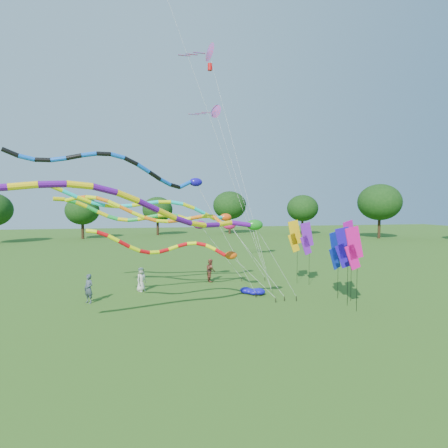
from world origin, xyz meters
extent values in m
plane|color=#2A5C18|center=(0.00, 0.00, 0.00)|extent=(160.00, 160.00, 0.00)
cylinder|color=#382314|center=(38.66, 42.73, 1.42)|extent=(0.50, 0.50, 2.83)
ellipsoid|color=#10330E|center=(38.66, 42.73, 5.12)|extent=(5.98, 5.98, 5.09)
cylinder|color=#382314|center=(25.32, 49.40, 1.35)|extent=(0.50, 0.50, 2.71)
ellipsoid|color=#10330E|center=(25.32, 49.40, 4.89)|extent=(5.71, 5.71, 4.86)
cylinder|color=#382314|center=(11.24, 52.26, 1.24)|extent=(0.50, 0.50, 2.49)
ellipsoid|color=#10330E|center=(11.24, 52.26, 4.49)|extent=(5.25, 5.25, 4.46)
cylinder|color=#382314|center=(-2.87, 57.35, 1.80)|extent=(0.50, 0.50, 3.59)
ellipsoid|color=#10330E|center=(-2.87, 57.35, 6.48)|extent=(7.58, 7.58, 6.44)
cylinder|color=#382314|center=(-16.14, 50.07, 1.29)|extent=(0.50, 0.50, 2.58)
ellipsoid|color=#10330E|center=(-16.14, 50.07, 4.65)|extent=(5.44, 5.44, 4.62)
cylinder|color=black|center=(2.03, 1.91, 0.15)|extent=(0.05, 0.05, 0.30)
cylinder|color=silver|center=(0.60, 1.91, 1.66)|extent=(0.02, 0.02, 3.98)
ellipsoid|color=#EC530C|center=(-0.83, 1.91, 3.04)|extent=(0.77, 0.50, 0.50)
cylinder|color=red|center=(-1.46, 2.01, 3.21)|extent=(0.22, 0.22, 0.68)
cylinder|color=#E5F80C|center=(-2.02, 2.19, 3.51)|extent=(0.22, 0.22, 0.64)
cylinder|color=red|center=(-2.57, 2.33, 3.70)|extent=(0.22, 0.22, 0.58)
cylinder|color=#E5F80C|center=(-3.13, 2.42, 3.75)|extent=(0.22, 0.22, 0.56)
cylinder|color=red|center=(-3.68, 2.45, 3.67)|extent=(0.22, 0.22, 0.57)
cylinder|color=#E5F80C|center=(-4.24, 2.41, 3.52)|extent=(0.22, 0.22, 0.59)
cylinder|color=red|center=(-4.79, 2.30, 3.37)|extent=(0.22, 0.22, 0.58)
cylinder|color=#E5F80C|center=(-5.35, 2.14, 3.31)|extent=(0.22, 0.22, 0.58)
cylinder|color=red|center=(-5.90, 1.96, 3.39)|extent=(0.22, 0.22, 0.61)
cylinder|color=#E5F80C|center=(-6.46, 1.76, 3.60)|extent=(0.22, 0.22, 0.65)
cylinder|color=red|center=(-7.01, 1.59, 3.91)|extent=(0.22, 0.22, 0.67)
cylinder|color=#E5F80C|center=(-7.57, 1.46, 4.23)|extent=(0.22, 0.22, 0.65)
cylinder|color=red|center=(-8.12, 1.38, 4.50)|extent=(0.22, 0.22, 0.60)
cylinder|color=#E5F80C|center=(-8.68, 1.37, 4.65)|extent=(0.22, 0.22, 0.56)
cylinder|color=black|center=(2.69, 2.14, 0.15)|extent=(0.05, 0.05, 0.30)
cylinder|color=silver|center=(1.02, 2.62, 2.53)|extent=(0.02, 0.02, 5.69)
ellipsoid|color=#EC1A6E|center=(-0.65, 3.10, 4.78)|extent=(0.84, 0.54, 0.54)
cylinder|color=orange|center=(-1.26, 3.55, 5.06)|extent=(0.24, 0.24, 1.05)
cylinder|color=#DBE50B|center=(-1.88, 4.01, 5.32)|extent=(0.24, 0.24, 0.72)
cylinder|color=orange|center=(-2.57, 4.20, 5.25)|extent=(0.24, 0.24, 0.73)
cylinder|color=#DBE50B|center=(-3.29, 4.33, 5.12)|extent=(0.24, 0.24, 0.74)
cylinder|color=orange|center=(-4.02, 4.40, 5.02)|extent=(0.24, 0.24, 0.74)
cylinder|color=#DBE50B|center=(-4.76, 4.43, 5.02)|extent=(0.24, 0.24, 0.75)
cylinder|color=orange|center=(-5.50, 4.44, 5.15)|extent=(0.24, 0.24, 0.78)
cylinder|color=#DBE50B|center=(-6.25, 4.46, 5.42)|extent=(0.24, 0.24, 0.81)
cylinder|color=orange|center=(-6.98, 4.51, 5.77)|extent=(0.24, 0.24, 0.82)
cylinder|color=#DBE50B|center=(-7.71, 4.61, 6.12)|extent=(0.24, 0.24, 0.80)
cylinder|color=orange|center=(-8.41, 4.76, 6.39)|extent=(0.24, 0.24, 0.75)
cylinder|color=#DBE50B|center=(-9.09, 4.99, 6.53)|extent=(0.24, 0.24, 0.73)
cylinder|color=orange|center=(-9.76, 5.28, 6.52)|extent=(0.24, 0.24, 0.73)
cylinder|color=#DBE50B|center=(-10.41, 5.61, 6.41)|extent=(0.24, 0.24, 0.76)
cylinder|color=black|center=(3.43, 2.00, 0.15)|extent=(0.05, 0.05, 0.30)
cylinder|color=silver|center=(1.83, 1.27, 2.61)|extent=(0.02, 0.02, 5.84)
ellipsoid|color=#178319|center=(0.22, 0.55, 4.93)|extent=(0.96, 0.61, 0.61)
cylinder|color=#5D0D90|center=(-0.64, 0.41, 5.01)|extent=(0.28, 0.28, 1.10)
cylinder|color=yellow|center=(-1.61, 0.15, 5.04)|extent=(0.28, 0.28, 1.00)
cylinder|color=#5D0D90|center=(-2.45, -0.40, 5.01)|extent=(0.28, 0.28, 1.00)
cylinder|color=yellow|center=(-3.27, -0.98, 5.08)|extent=(0.28, 0.28, 1.02)
cylinder|color=#5D0D90|center=(-4.09, -1.56, 5.30)|extent=(0.28, 0.28, 1.05)
cylinder|color=yellow|center=(-4.92, -2.12, 5.63)|extent=(0.28, 0.28, 1.07)
cylinder|color=#5D0D90|center=(-5.76, -2.65, 6.03)|extent=(0.28, 0.28, 1.08)
cylinder|color=yellow|center=(-6.63, -3.12, 6.42)|extent=(0.28, 0.28, 1.05)
cylinder|color=#5D0D90|center=(-7.53, -3.53, 6.70)|extent=(0.28, 0.28, 1.01)
cylinder|color=yellow|center=(-8.45, -3.88, 6.85)|extent=(0.28, 0.28, 0.99)
cylinder|color=#5D0D90|center=(-9.40, -4.18, 6.87)|extent=(0.28, 0.28, 1.00)
cylinder|color=yellow|center=(-10.37, -4.43, 6.78)|extent=(0.28, 0.28, 1.01)
cylinder|color=black|center=(1.20, 3.39, 0.15)|extent=(0.05, 0.05, 0.30)
cylinder|color=silver|center=(-0.87, 2.67, 3.83)|extent=(0.02, 0.02, 8.35)
ellipsoid|color=#150BA3|center=(-2.94, 1.96, 7.38)|extent=(0.77, 0.49, 0.49)
cylinder|color=blue|center=(-3.59, 1.75, 7.22)|extent=(0.22, 0.22, 0.74)
cylinder|color=black|center=(-4.20, 1.46, 7.12)|extent=(0.22, 0.22, 0.71)
cylinder|color=blue|center=(-4.76, 1.07, 7.32)|extent=(0.22, 0.22, 0.74)
cylinder|color=black|center=(-5.34, 0.71, 7.63)|extent=(0.22, 0.22, 0.77)
cylinder|color=blue|center=(-5.94, 0.39, 7.99)|extent=(0.22, 0.22, 0.76)
cylinder|color=black|center=(-6.55, 0.13, 8.31)|extent=(0.22, 0.22, 0.72)
cylinder|color=blue|center=(-7.19, -0.06, 8.52)|extent=(0.22, 0.22, 0.68)
cylinder|color=black|center=(-7.85, -0.19, 8.59)|extent=(0.22, 0.22, 0.68)
cylinder|color=blue|center=(-8.53, -0.27, 8.53)|extent=(0.22, 0.22, 0.70)
cylinder|color=black|center=(-9.22, -0.32, 8.39)|extent=(0.22, 0.22, 0.71)
cylinder|color=blue|center=(-9.91, -0.35, 8.26)|extent=(0.22, 0.22, 0.70)
cylinder|color=black|center=(-10.60, -0.40, 8.20)|extent=(0.22, 0.22, 0.69)
cylinder|color=blue|center=(-11.28, -0.48, 8.27)|extent=(0.22, 0.22, 0.69)
cylinder|color=black|center=(-11.93, -0.62, 8.48)|extent=(0.22, 0.22, 0.72)
cylinder|color=black|center=(3.53, 8.40, 0.15)|extent=(0.05, 0.05, 0.30)
cylinder|color=silver|center=(1.81, 7.88, 2.71)|extent=(0.02, 0.02, 6.04)
ellipsoid|color=#F04B0E|center=(0.09, 7.37, 5.13)|extent=(0.87, 0.56, 0.56)
cylinder|color=#0DDDE1|center=(-0.59, 6.96, 5.09)|extent=(0.25, 0.25, 0.92)
cylinder|color=#E5ED0C|center=(-1.31, 6.48, 5.25)|extent=(0.25, 0.25, 0.92)
cylinder|color=#0DDDE1|center=(-2.08, 6.17, 5.64)|extent=(0.25, 0.25, 0.91)
cylinder|color=#E5ED0C|center=(-2.88, 5.92, 5.97)|extent=(0.25, 0.25, 0.88)
cylinder|color=#0DDDE1|center=(-3.69, 5.74, 6.19)|extent=(0.25, 0.25, 0.85)
cylinder|color=#E5ED0C|center=(-4.52, 5.62, 6.25)|extent=(0.25, 0.25, 0.84)
cylinder|color=#0DDDE1|center=(-5.36, 5.54, 6.20)|extent=(0.25, 0.25, 0.86)
cylinder|color=#E5ED0C|center=(-6.21, 5.49, 6.08)|extent=(0.25, 0.25, 0.86)
cylinder|color=#0DDDE1|center=(-7.06, 5.43, 5.99)|extent=(0.25, 0.25, 0.85)
cylinder|color=#E5ED0C|center=(-7.90, 5.35, 5.98)|extent=(0.25, 0.25, 0.84)
cylinder|color=#0DDDE1|center=(-8.73, 5.23, 6.12)|extent=(0.25, 0.25, 0.86)
cylinder|color=#E5ED0C|center=(-9.54, 5.05, 6.38)|extent=(0.25, 0.25, 0.89)
cylinder|color=#0DDDE1|center=(-10.33, 4.80, 6.73)|extent=(0.25, 0.25, 0.91)
cylinder|color=#E5ED0C|center=(-11.11, 4.49, 7.09)|extent=(0.25, 0.25, 0.90)
cylinder|color=black|center=(1.66, 8.54, 0.15)|extent=(0.05, 0.05, 0.30)
cylinder|color=silver|center=(-0.04, 8.42, 2.42)|extent=(0.02, 0.02, 5.46)
ellipsoid|color=#800B81|center=(-1.73, 8.29, 4.55)|extent=(1.00, 0.64, 0.64)
cylinder|color=green|center=(-2.41, 7.97, 4.77)|extent=(0.29, 0.29, 0.99)
cylinder|color=yellow|center=(-3.09, 7.68, 5.11)|extent=(0.29, 0.29, 0.74)
cylinder|color=green|center=(-3.79, 7.72, 5.28)|extent=(0.29, 0.29, 0.72)
cylinder|color=yellow|center=(-4.50, 7.82, 5.30)|extent=(0.29, 0.29, 0.72)
cylinder|color=green|center=(-5.22, 7.95, 5.20)|extent=(0.29, 0.29, 0.74)
cylinder|color=yellow|center=(-5.93, 8.09, 5.07)|extent=(0.29, 0.29, 0.74)
cylinder|color=green|center=(-6.64, 8.22, 4.97)|extent=(0.29, 0.29, 0.72)
cylinder|color=yellow|center=(-7.35, 8.32, 4.98)|extent=(0.29, 0.29, 0.72)
cylinder|color=green|center=(-8.06, 8.35, 5.13)|extent=(0.29, 0.29, 0.74)
cylinder|color=yellow|center=(-8.76, 8.33, 5.41)|extent=(0.29, 0.29, 0.77)
cylinder|color=green|center=(-9.46, 8.23, 5.75)|extent=(0.29, 0.29, 0.79)
cylinder|color=yellow|center=(-10.15, 8.07, 6.09)|extent=(0.29, 0.29, 0.78)
cylinder|color=green|center=(-10.84, 7.87, 6.34)|extent=(0.29, 0.29, 0.75)
cylinder|color=yellow|center=(-11.52, 7.63, 6.45)|extent=(0.29, 0.29, 0.73)
cylinder|color=black|center=(2.50, 4.00, 0.15)|extent=(0.04, 0.04, 0.30)
cylinder|color=silver|center=(0.72, 6.00, 8.82)|extent=(0.01, 0.01, 17.86)
cone|color=purple|center=(-1.06, 8.00, 17.34)|extent=(1.58, 1.67, 1.55)
cube|color=purple|center=(-1.76, 8.00, 17.19)|extent=(0.90, 0.12, 0.04)
cube|color=purple|center=(-2.31, 8.00, 17.07)|extent=(0.90, 0.12, 0.04)
cube|color=purple|center=(-2.86, 8.00, 16.95)|extent=(0.90, 0.12, 0.04)
cylinder|color=red|center=(-0.96, 8.00, 16.24)|extent=(0.36, 0.36, 0.50)
cylinder|color=black|center=(2.50, 4.00, 0.15)|extent=(0.04, 0.04, 0.30)
cylinder|color=silver|center=(-1.92, 3.46, 11.77)|extent=(0.01, 0.01, 24.61)
cylinder|color=black|center=(2.50, 4.00, 0.15)|extent=(0.04, 0.04, 0.30)
cylinder|color=silver|center=(1.27, 7.51, 7.06)|extent=(0.01, 0.01, 15.43)
cone|color=purple|center=(0.04, 11.03, 13.82)|extent=(1.50, 1.52, 1.27)
cube|color=purple|center=(-0.66, 11.03, 13.67)|extent=(0.90, 0.12, 0.04)
cube|color=purple|center=(-1.21, 11.03, 13.55)|extent=(0.90, 0.12, 0.04)
cube|color=purple|center=(-1.76, 11.03, 13.43)|extent=(0.90, 0.12, 0.04)
cylinder|color=black|center=(5.99, 0.32, 2.21)|extent=(0.02, 0.02, 4.41)
cube|color=#1E0CA8|center=(5.77, 0.38, 3.81)|extent=(1.13, 0.41, 1.93)
cube|color=#1E0CA8|center=(5.70, 0.41, 3.01)|extent=(0.99, 0.36, 1.51)
cylinder|color=black|center=(5.63, 6.90, 2.28)|extent=(0.02, 0.02, 4.55)
cube|color=yellow|center=(5.41, 6.89, 3.95)|extent=(1.16, 0.11, 1.93)
cube|color=yellow|center=(5.33, 6.89, 3.15)|extent=(1.01, 0.11, 1.51)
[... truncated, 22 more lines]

